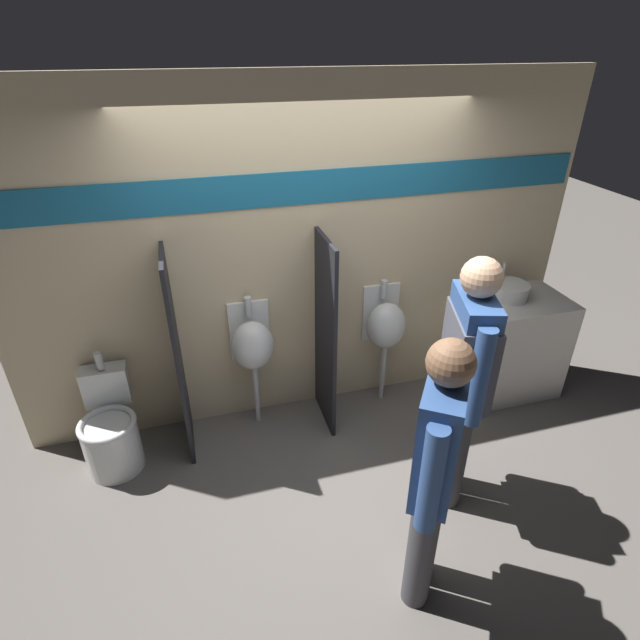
{
  "coord_description": "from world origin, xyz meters",
  "views": [
    {
      "loc": [
        -0.87,
        -2.9,
        2.87
      ],
      "look_at": [
        0.0,
        0.17,
        1.05
      ],
      "focal_mm": 28.0,
      "sensor_mm": 36.0,
      "label": 1
    }
  ],
  "objects_px": {
    "person_in_vest": "(465,371)",
    "person_with_lanyard": "(434,470)",
    "sink_basin": "(508,291)",
    "toilet": "(111,433)",
    "cell_phone": "(496,310)",
    "urinal_far": "(385,325)",
    "urinal_near_counter": "(252,345)"
  },
  "relations": [
    {
      "from": "person_in_vest",
      "to": "person_with_lanyard",
      "type": "bearing_deg",
      "value": 157.19
    },
    {
      "from": "cell_phone",
      "to": "toilet",
      "type": "relative_size",
      "value": 0.16
    },
    {
      "from": "cell_phone",
      "to": "person_with_lanyard",
      "type": "bearing_deg",
      "value": -132.04
    },
    {
      "from": "urinal_near_counter",
      "to": "urinal_far",
      "type": "height_order",
      "value": "same"
    },
    {
      "from": "urinal_near_counter",
      "to": "person_in_vest",
      "type": "distance_m",
      "value": 1.66
    },
    {
      "from": "person_in_vest",
      "to": "person_with_lanyard",
      "type": "xyz_separation_m",
      "value": [
        -0.51,
        -0.6,
        -0.1
      ]
    },
    {
      "from": "urinal_far",
      "to": "person_with_lanyard",
      "type": "relative_size",
      "value": 0.66
    },
    {
      "from": "toilet",
      "to": "person_with_lanyard",
      "type": "distance_m",
      "value": 2.46
    },
    {
      "from": "urinal_near_counter",
      "to": "person_in_vest",
      "type": "relative_size",
      "value": 0.62
    },
    {
      "from": "cell_phone",
      "to": "urinal_near_counter",
      "type": "relative_size",
      "value": 0.12
    },
    {
      "from": "sink_basin",
      "to": "toilet",
      "type": "distance_m",
      "value": 3.4
    },
    {
      "from": "urinal_near_counter",
      "to": "sink_basin",
      "type": "bearing_deg",
      "value": -2.71
    },
    {
      "from": "cell_phone",
      "to": "urinal_far",
      "type": "height_order",
      "value": "urinal_far"
    },
    {
      "from": "urinal_far",
      "to": "sink_basin",
      "type": "bearing_deg",
      "value": -5.55
    },
    {
      "from": "urinal_far",
      "to": "toilet",
      "type": "bearing_deg",
      "value": -175.13
    },
    {
      "from": "sink_basin",
      "to": "person_with_lanyard",
      "type": "relative_size",
      "value": 0.19
    },
    {
      "from": "sink_basin",
      "to": "urinal_near_counter",
      "type": "bearing_deg",
      "value": 177.29
    },
    {
      "from": "urinal_far",
      "to": "person_with_lanyard",
      "type": "height_order",
      "value": "person_with_lanyard"
    },
    {
      "from": "person_with_lanyard",
      "to": "urinal_near_counter",
      "type": "bearing_deg",
      "value": 55.9
    },
    {
      "from": "urinal_near_counter",
      "to": "toilet",
      "type": "distance_m",
      "value": 1.24
    },
    {
      "from": "urinal_far",
      "to": "person_in_vest",
      "type": "bearing_deg",
      "value": -87.81
    },
    {
      "from": "sink_basin",
      "to": "urinal_near_counter",
      "type": "distance_m",
      "value": 2.21
    },
    {
      "from": "urinal_near_counter",
      "to": "person_with_lanyard",
      "type": "relative_size",
      "value": 0.66
    },
    {
      "from": "urinal_far",
      "to": "person_in_vest",
      "type": "relative_size",
      "value": 0.62
    },
    {
      "from": "sink_basin",
      "to": "urinal_far",
      "type": "height_order",
      "value": "sink_basin"
    },
    {
      "from": "toilet",
      "to": "person_in_vest",
      "type": "relative_size",
      "value": 0.48
    },
    {
      "from": "urinal_near_counter",
      "to": "urinal_far",
      "type": "distance_m",
      "value": 1.13
    },
    {
      "from": "urinal_near_counter",
      "to": "toilet",
      "type": "bearing_deg",
      "value": -170.34
    },
    {
      "from": "sink_basin",
      "to": "toilet",
      "type": "xyz_separation_m",
      "value": [
        -3.33,
        -0.09,
        -0.7
      ]
    },
    {
      "from": "toilet",
      "to": "urinal_near_counter",
      "type": "bearing_deg",
      "value": 9.66
    },
    {
      "from": "urinal_near_counter",
      "to": "toilet",
      "type": "height_order",
      "value": "urinal_near_counter"
    },
    {
      "from": "toilet",
      "to": "cell_phone",
      "type": "bearing_deg",
      "value": -1.74
    }
  ]
}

